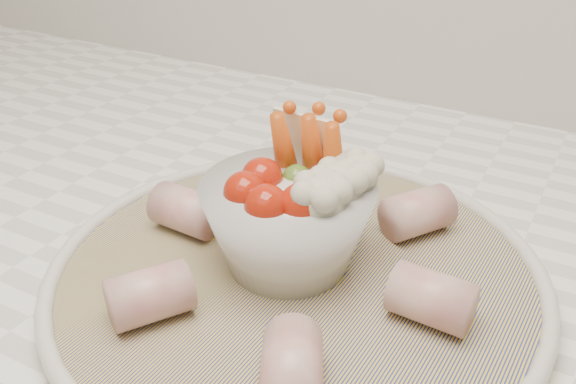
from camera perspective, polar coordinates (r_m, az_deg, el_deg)
The scene contains 3 objects.
serving_platter at distance 0.47m, azimuth 0.74°, elevation -7.33°, with size 0.38×0.38×0.02m.
veggie_bowl at distance 0.45m, azimuth 0.35°, elevation -2.09°, with size 0.12×0.12×0.11m.
cured_meat_rolls at distance 0.46m, azimuth 0.76°, elevation -5.16°, with size 0.26×0.27×0.04m.
Camera 1 is at (0.32, 1.03, 1.22)m, focal length 40.00 mm.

